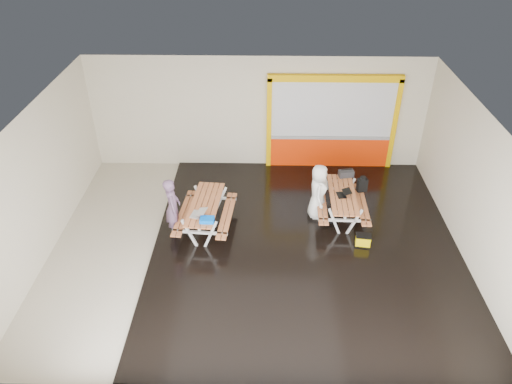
{
  "coord_description": "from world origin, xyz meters",
  "views": [
    {
      "loc": [
        0.2,
        -9.32,
        7.77
      ],
      "look_at": [
        0.0,
        0.9,
        1.0
      ],
      "focal_mm": 33.95,
      "sensor_mm": 36.0,
      "label": 1
    }
  ],
  "objects_px": {
    "laptop_right": "(343,194)",
    "person_right": "(318,192)",
    "laptop_left": "(198,213)",
    "backpack": "(362,184)",
    "toolbox": "(346,174)",
    "picnic_table_right": "(342,199)",
    "person_left": "(173,207)",
    "fluke_bag": "(363,241)",
    "picnic_table_left": "(205,210)",
    "dark_case": "(329,217)",
    "blue_pouch": "(207,220)"
  },
  "relations": [
    {
      "from": "picnic_table_left",
      "to": "laptop_right",
      "type": "bearing_deg",
      "value": 7.75
    },
    {
      "from": "laptop_left",
      "to": "backpack",
      "type": "xyz_separation_m",
      "value": [
        4.26,
        1.62,
        -0.14
      ]
    },
    {
      "from": "person_right",
      "to": "dark_case",
      "type": "height_order",
      "value": "person_right"
    },
    {
      "from": "laptop_left",
      "to": "toolbox",
      "type": "distance_m",
      "value": 4.29
    },
    {
      "from": "picnic_table_left",
      "to": "fluke_bag",
      "type": "distance_m",
      "value": 4.01
    },
    {
      "from": "person_right",
      "to": "laptop_left",
      "type": "xyz_separation_m",
      "value": [
        -3.01,
        -1.08,
        0.04
      ]
    },
    {
      "from": "picnic_table_left",
      "to": "backpack",
      "type": "height_order",
      "value": "backpack"
    },
    {
      "from": "person_left",
      "to": "toolbox",
      "type": "height_order",
      "value": "person_left"
    },
    {
      "from": "fluke_bag",
      "to": "person_left",
      "type": "bearing_deg",
      "value": 174.63
    },
    {
      "from": "fluke_bag",
      "to": "picnic_table_left",
      "type": "bearing_deg",
      "value": 170.42
    },
    {
      "from": "person_right",
      "to": "backpack",
      "type": "xyz_separation_m",
      "value": [
        1.24,
        0.54,
        -0.1
      ]
    },
    {
      "from": "person_left",
      "to": "laptop_left",
      "type": "relative_size",
      "value": 3.59
    },
    {
      "from": "laptop_left",
      "to": "person_left",
      "type": "bearing_deg",
      "value": 158.01
    },
    {
      "from": "laptop_left",
      "to": "backpack",
      "type": "relative_size",
      "value": 1.0
    },
    {
      "from": "toolbox",
      "to": "blue_pouch",
      "type": "bearing_deg",
      "value": -149.02
    },
    {
      "from": "dark_case",
      "to": "toolbox",
      "type": "bearing_deg",
      "value": 63.24
    },
    {
      "from": "toolbox",
      "to": "dark_case",
      "type": "bearing_deg",
      "value": -116.76
    },
    {
      "from": "person_left",
      "to": "person_right",
      "type": "bearing_deg",
      "value": -87.46
    },
    {
      "from": "backpack",
      "to": "fluke_bag",
      "type": "bearing_deg",
      "value": -96.77
    },
    {
      "from": "person_left",
      "to": "laptop_left",
      "type": "xyz_separation_m",
      "value": [
        0.67,
        -0.27,
        0.01
      ]
    },
    {
      "from": "person_right",
      "to": "laptop_right",
      "type": "xyz_separation_m",
      "value": [
        0.64,
        -0.1,
        0.01
      ]
    },
    {
      "from": "person_right",
      "to": "fluke_bag",
      "type": "xyz_separation_m",
      "value": [
        1.03,
        -1.25,
        -0.6
      ]
    },
    {
      "from": "fluke_bag",
      "to": "backpack",
      "type": "bearing_deg",
      "value": 83.23
    },
    {
      "from": "laptop_right",
      "to": "dark_case",
      "type": "distance_m",
      "value": 0.78
    },
    {
      "from": "person_right",
      "to": "dark_case",
      "type": "relative_size",
      "value": 3.64
    },
    {
      "from": "dark_case",
      "to": "fluke_bag",
      "type": "height_order",
      "value": "fluke_bag"
    },
    {
      "from": "laptop_right",
      "to": "laptop_left",
      "type": "bearing_deg",
      "value": -165.08
    },
    {
      "from": "picnic_table_left",
      "to": "person_left",
      "type": "bearing_deg",
      "value": -164.07
    },
    {
      "from": "picnic_table_right",
      "to": "person_left",
      "type": "height_order",
      "value": "person_left"
    },
    {
      "from": "blue_pouch",
      "to": "fluke_bag",
      "type": "relative_size",
      "value": 0.84
    },
    {
      "from": "backpack",
      "to": "person_right",
      "type": "bearing_deg",
      "value": -156.36
    },
    {
      "from": "blue_pouch",
      "to": "toolbox",
      "type": "bearing_deg",
      "value": 30.98
    },
    {
      "from": "person_left",
      "to": "fluke_bag",
      "type": "bearing_deg",
      "value": -105.21
    },
    {
      "from": "picnic_table_right",
      "to": "dark_case",
      "type": "bearing_deg",
      "value": -151.36
    },
    {
      "from": "person_left",
      "to": "person_right",
      "type": "xyz_separation_m",
      "value": [
        3.68,
        0.81,
        -0.02
      ]
    },
    {
      "from": "toolbox",
      "to": "person_right",
      "type": "bearing_deg",
      "value": -134.96
    },
    {
      "from": "laptop_left",
      "to": "toolbox",
      "type": "height_order",
      "value": "toolbox"
    },
    {
      "from": "laptop_left",
      "to": "laptop_right",
      "type": "distance_m",
      "value": 3.78
    },
    {
      "from": "laptop_right",
      "to": "toolbox",
      "type": "bearing_deg",
      "value": 78.37
    },
    {
      "from": "person_right",
      "to": "fluke_bag",
      "type": "distance_m",
      "value": 1.73
    },
    {
      "from": "laptop_right",
      "to": "picnic_table_left",
      "type": "bearing_deg",
      "value": -172.25
    },
    {
      "from": "picnic_table_right",
      "to": "toolbox",
      "type": "relative_size",
      "value": 4.5
    },
    {
      "from": "dark_case",
      "to": "fluke_bag",
      "type": "relative_size",
      "value": 1.05
    },
    {
      "from": "picnic_table_right",
      "to": "laptop_left",
      "type": "xyz_separation_m",
      "value": [
        -3.65,
        -1.05,
        0.26
      ]
    },
    {
      "from": "laptop_right",
      "to": "person_right",
      "type": "bearing_deg",
      "value": 170.67
    },
    {
      "from": "person_right",
      "to": "backpack",
      "type": "bearing_deg",
      "value": -61.37
    },
    {
      "from": "picnic_table_right",
      "to": "laptop_left",
      "type": "relative_size",
      "value": 4.45
    },
    {
      "from": "person_right",
      "to": "toolbox",
      "type": "distance_m",
      "value": 1.18
    },
    {
      "from": "picnic_table_left",
      "to": "person_right",
      "type": "height_order",
      "value": "person_right"
    },
    {
      "from": "backpack",
      "to": "dark_case",
      "type": "relative_size",
      "value": 1.05
    }
  ]
}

